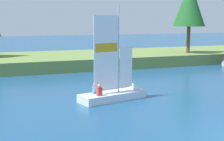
{
  "coord_description": "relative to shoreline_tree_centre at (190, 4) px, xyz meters",
  "views": [
    {
      "loc": [
        -9.81,
        -9.73,
        4.71
      ],
      "look_at": [
        -1.4,
        12.06,
        1.2
      ],
      "focal_mm": 52.77,
      "sensor_mm": 36.0,
      "label": 1
    }
  ],
  "objects": [
    {
      "name": "shore_bank",
      "position": [
        -11.56,
        2.9,
        -6.01
      ],
      "size": [
        80.0,
        10.64,
        1.16
      ],
      "primitive_type": "cube",
      "color": "olive",
      "rests_on": "ground"
    },
    {
      "name": "shoreline_tree_centre",
      "position": [
        0.0,
        0.0,
        0.0
      ],
      "size": [
        3.53,
        3.53,
        7.93
      ],
      "color": "brown",
      "rests_on": "shore_bank"
    },
    {
      "name": "sailboat",
      "position": [
        -13.71,
        -13.31,
        -6.15
      ],
      "size": [
        4.86,
        2.37,
        6.14
      ],
      "rotation": [
        0.0,
        0.0,
        0.23
      ],
      "color": "silver",
      "rests_on": "ground"
    }
  ]
}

